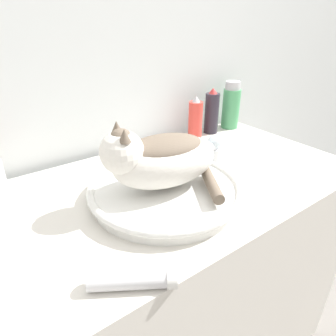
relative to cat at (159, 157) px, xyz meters
name	(u,v)px	position (x,y,z in m)	size (l,w,h in m)	color
wall_back	(93,29)	(0.03, 0.40, 0.27)	(8.00, 0.05, 2.40)	silver
vanity_counter	(161,289)	(0.03, 0.05, -0.52)	(1.22, 0.60, 0.81)	beige
sink_basin	(165,190)	(0.02, 0.00, -0.10)	(0.40, 0.40, 0.04)	silver
cat	(159,157)	(0.00, 0.00, 0.00)	(0.31, 0.26, 0.18)	silver
faucet	(213,150)	(0.24, 0.06, -0.06)	(0.12, 0.06, 0.12)	silver
spray_bottle_trigger	(195,119)	(0.37, 0.29, -0.05)	(0.05, 0.05, 0.16)	#DB3D33
mouthwash_bottle	(231,106)	(0.56, 0.29, -0.03)	(0.07, 0.07, 0.19)	#4CA366
hairspray_can_black	(212,112)	(0.45, 0.29, -0.04)	(0.06, 0.06, 0.18)	#28232D
cream_tube	(134,280)	(-0.20, -0.21, -0.10)	(0.15, 0.11, 0.04)	silver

